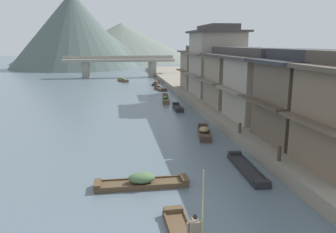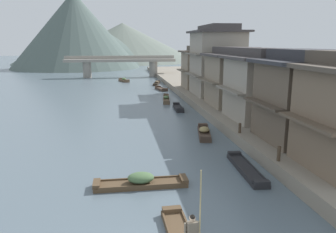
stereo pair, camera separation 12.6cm
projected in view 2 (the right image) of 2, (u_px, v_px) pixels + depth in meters
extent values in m
cube|color=gray|center=(259.00, 99.00, 41.78)|extent=(18.00, 110.00, 0.81)
cube|color=brown|center=(172.00, 209.00, 14.35)|extent=(0.83, 0.38, 0.19)
cube|color=#665B4C|center=(192.00, 229.00, 10.68)|extent=(0.34, 0.23, 0.52)
cylinder|color=#665B4C|center=(185.00, 231.00, 10.70)|extent=(0.08, 0.08, 0.56)
cylinder|color=#665B4C|center=(198.00, 229.00, 10.80)|extent=(0.08, 0.08, 0.56)
sphere|color=#DBB28E|center=(192.00, 218.00, 10.59)|extent=(0.20, 0.20, 0.20)
sphere|color=black|center=(192.00, 217.00, 10.58)|extent=(0.18, 0.18, 0.18)
cylinder|color=tan|center=(200.00, 214.00, 10.75)|extent=(0.04, 0.04, 3.00)
cube|color=#33281E|center=(157.00, 84.00, 60.51)|extent=(2.01, 5.35, 0.22)
cube|color=#33281E|center=(158.00, 81.00, 62.90)|extent=(0.80, 0.52, 0.20)
cube|color=#33281E|center=(155.00, 84.00, 58.03)|extent=(0.80, 0.52, 0.20)
cube|color=#33281E|center=(155.00, 83.00, 60.51)|extent=(1.17, 4.70, 0.08)
cube|color=#33281E|center=(159.00, 83.00, 60.45)|extent=(1.17, 4.70, 0.08)
ellipsoid|color=brown|center=(157.00, 82.00, 60.45)|extent=(0.96, 1.18, 0.41)
cube|color=#423328|center=(161.00, 89.00, 52.88)|extent=(1.71, 3.78, 0.26)
cube|color=#423328|center=(158.00, 86.00, 54.36)|extent=(0.94, 0.53, 0.24)
cube|color=#423328|center=(165.00, 89.00, 51.30)|extent=(0.94, 0.53, 0.24)
cube|color=#423328|center=(159.00, 88.00, 52.69)|extent=(0.72, 3.10, 0.08)
cube|color=#423328|center=(164.00, 88.00, 53.00)|extent=(0.72, 3.10, 0.08)
cube|color=brown|center=(124.00, 81.00, 64.52)|extent=(2.13, 3.60, 0.30)
cube|color=brown|center=(127.00, 80.00, 63.11)|extent=(0.92, 0.64, 0.27)
cube|color=brown|center=(121.00, 79.00, 65.82)|extent=(0.92, 0.64, 0.27)
cube|color=brown|center=(126.00, 80.00, 64.69)|extent=(1.15, 2.82, 0.08)
cube|color=brown|center=(122.00, 80.00, 64.28)|extent=(1.15, 2.82, 0.08)
ellipsoid|color=#4C6B42|center=(124.00, 79.00, 64.44)|extent=(1.21, 1.40, 0.46)
cube|color=brown|center=(141.00, 184.00, 17.36)|extent=(4.86, 1.15, 0.21)
cube|color=brown|center=(96.00, 184.00, 17.00)|extent=(0.37, 1.00, 0.18)
cube|color=brown|center=(184.00, 178.00, 17.64)|extent=(0.37, 1.00, 0.18)
cube|color=brown|center=(142.00, 186.00, 16.84)|extent=(4.35, 0.12, 0.08)
cube|color=brown|center=(140.00, 178.00, 17.83)|extent=(4.35, 0.12, 0.08)
ellipsoid|color=#4C6B42|center=(141.00, 178.00, 17.28)|extent=(1.40, 1.01, 0.55)
cube|color=#232326|center=(178.00, 108.00, 37.40)|extent=(1.00, 3.73, 0.27)
cube|color=#232326|center=(176.00, 103.00, 38.99)|extent=(0.76, 0.39, 0.25)
cube|color=#232326|center=(180.00, 109.00, 35.69)|extent=(0.76, 0.39, 0.25)
cube|color=#232326|center=(175.00, 107.00, 37.32)|extent=(0.23, 3.19, 0.08)
cube|color=#232326|center=(181.00, 107.00, 37.40)|extent=(0.23, 3.19, 0.08)
cube|color=#423328|center=(204.00, 134.00, 26.96)|extent=(1.72, 4.34, 0.26)
cube|color=#423328|center=(203.00, 125.00, 28.83)|extent=(0.86, 0.51, 0.24)
cube|color=#423328|center=(206.00, 138.00, 24.98)|extent=(0.86, 0.51, 0.24)
cube|color=#423328|center=(199.00, 132.00, 26.94)|extent=(0.82, 3.69, 0.08)
cube|color=#423328|center=(209.00, 132.00, 26.90)|extent=(0.82, 3.69, 0.08)
ellipsoid|color=olive|center=(204.00, 130.00, 26.88)|extent=(1.01, 1.26, 0.44)
cube|color=brown|center=(166.00, 100.00, 43.16)|extent=(1.55, 5.75, 0.26)
cube|color=brown|center=(166.00, 95.00, 45.74)|extent=(0.76, 0.45, 0.24)
cube|color=brown|center=(167.00, 101.00, 40.48)|extent=(0.76, 0.45, 0.24)
cube|color=brown|center=(163.00, 98.00, 43.12)|extent=(0.77, 5.16, 0.08)
cube|color=brown|center=(169.00, 98.00, 43.13)|extent=(0.77, 5.16, 0.08)
ellipsoid|color=#4C6B42|center=(166.00, 97.00, 43.09)|extent=(0.85, 1.10, 0.40)
cube|color=#232326|center=(246.00, 170.00, 19.38)|extent=(1.15, 5.03, 0.22)
cube|color=#232326|center=(234.00, 153.00, 21.61)|extent=(0.84, 0.40, 0.20)
cube|color=#232326|center=(262.00, 183.00, 17.06)|extent=(0.84, 0.40, 0.20)
cube|color=#232326|center=(239.00, 167.00, 19.30)|extent=(0.29, 4.49, 0.08)
cube|color=#232326|center=(253.00, 167.00, 19.39)|extent=(0.29, 4.49, 0.08)
cube|color=brown|center=(308.00, 123.00, 16.75)|extent=(0.70, 4.85, 0.16)
cube|color=brown|center=(304.00, 103.00, 22.37)|extent=(5.28, 5.06, 5.20)
cube|color=#4D4135|center=(262.00, 104.00, 21.92)|extent=(0.70, 5.06, 0.16)
cube|color=#2D2D33|center=(308.00, 62.00, 21.78)|extent=(6.18, 5.96, 0.24)
cube|color=#2D2D33|center=(309.00, 55.00, 21.68)|extent=(3.17, 5.96, 0.70)
cube|color=gray|center=(256.00, 90.00, 28.68)|extent=(4.05, 5.75, 5.20)
cube|color=gray|center=(229.00, 90.00, 28.33)|extent=(0.70, 5.75, 0.16)
cube|color=#3D3838|center=(258.00, 58.00, 28.09)|extent=(4.95, 6.65, 0.24)
cube|color=#3D3838|center=(258.00, 52.00, 27.99)|extent=(2.43, 6.65, 0.70)
cube|color=gray|center=(233.00, 81.00, 35.37)|extent=(4.87, 5.72, 5.20)
cube|color=#6E6151|center=(208.00, 81.00, 34.96)|extent=(0.70, 5.72, 0.16)
cube|color=#3D3838|center=(234.00, 55.00, 34.78)|extent=(5.77, 6.62, 0.24)
cube|color=#3D3838|center=(234.00, 50.00, 34.68)|extent=(2.92, 6.62, 0.70)
cube|color=gray|center=(217.00, 64.00, 42.33)|extent=(5.67, 6.53, 7.80)
cube|color=gray|center=(192.00, 75.00, 42.14)|extent=(0.70, 6.53, 0.16)
cube|color=gray|center=(193.00, 54.00, 41.57)|extent=(0.70, 6.53, 0.16)
cube|color=#3D3838|center=(218.00, 32.00, 41.45)|extent=(6.57, 7.43, 0.24)
cube|color=#3D3838|center=(218.00, 28.00, 41.35)|extent=(3.40, 7.43, 0.70)
cube|color=gray|center=(199.00, 70.00, 49.18)|extent=(4.65, 4.73, 5.20)
cube|color=#6E6151|center=(182.00, 70.00, 48.79)|extent=(0.70, 4.73, 0.16)
cube|color=#4C4238|center=(200.00, 51.00, 48.59)|extent=(5.55, 5.63, 0.24)
cube|color=#4C4238|center=(200.00, 48.00, 48.49)|extent=(2.79, 5.63, 0.70)
cylinder|color=#473828|center=(279.00, 154.00, 18.72)|extent=(0.20, 0.20, 0.86)
cylinder|color=#473828|center=(240.00, 128.00, 24.62)|extent=(0.20, 0.20, 0.74)
cube|color=gray|center=(120.00, 60.00, 72.20)|extent=(23.95, 2.40, 0.60)
cylinder|color=gray|center=(87.00, 70.00, 71.56)|extent=(1.80, 1.80, 3.34)
cylinder|color=gray|center=(153.00, 69.00, 73.69)|extent=(1.80, 1.80, 3.34)
cube|color=gray|center=(120.00, 57.00, 73.02)|extent=(23.95, 0.30, 0.70)
cone|color=#4C5B56|center=(85.00, 40.00, 121.50)|extent=(51.64, 51.64, 16.49)
cone|color=#4C5B56|center=(75.00, 30.00, 99.10)|extent=(38.11, 38.11, 22.16)
cone|color=slate|center=(123.00, 42.00, 135.95)|extent=(61.87, 61.87, 15.31)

